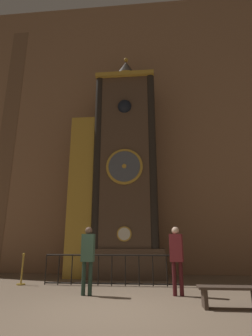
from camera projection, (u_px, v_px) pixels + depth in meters
ground_plane at (110, 312)px, 5.23m from camera, size 28.00×28.00×0.00m
cathedral_back_wall at (130, 120)px, 13.62m from camera, size 24.00×0.32×14.95m
clock_tower at (118, 172)px, 11.52m from camera, size 3.95×1.77×10.25m
railing_fence at (112, 268)px, 8.61m from camera, size 4.52×0.05×0.96m
visitor_near at (88, 253)px, 7.18m from camera, size 0.35×0.23×1.77m
visitor_far at (177, 253)px, 7.11m from camera, size 0.39×0.30×1.77m
stanchion_post at (22, 274)px, 8.70m from camera, size 0.28×0.28×1.01m
visitor_bench at (230, 293)px, 5.59m from camera, size 1.33×0.40×0.44m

